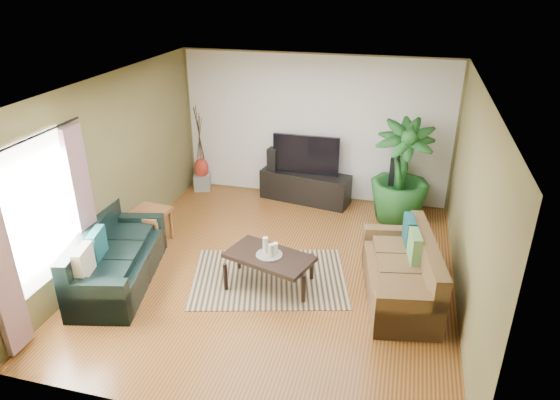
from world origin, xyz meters
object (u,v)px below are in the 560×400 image
(sofa_right, at_px, (400,269))
(side_table, at_px, (151,227))
(television, at_px, (306,155))
(speaker_right, at_px, (394,185))
(speaker_left, at_px, (273,173))
(vase, at_px, (201,168))
(tv_stand, at_px, (305,187))
(coffee_table, at_px, (269,270))
(sofa_left, at_px, (118,255))
(potted_plant, at_px, (401,172))
(pedestal, at_px, (202,182))

(sofa_right, xyz_separation_m, side_table, (-3.87, 0.45, -0.13))
(television, height_order, speaker_right, television)
(speaker_left, bearing_deg, vase, -169.70)
(sofa_right, bearing_deg, side_table, -106.71)
(tv_stand, bearing_deg, coffee_table, -78.09)
(coffee_table, relative_size, side_table, 1.99)
(sofa_left, distance_m, potted_plant, 4.72)
(television, bearing_deg, speaker_right, -2.10)
(tv_stand, xyz_separation_m, speaker_right, (1.63, -0.06, 0.24))
(tv_stand, bearing_deg, sofa_right, -45.67)
(sofa_left, height_order, television, television)
(television, xyz_separation_m, vase, (-2.09, 0.00, -0.47))
(coffee_table, distance_m, potted_plant, 3.04)
(speaker_right, relative_size, vase, 2.62)
(sofa_right, distance_m, side_table, 3.90)
(speaker_left, xyz_separation_m, vase, (-1.47, 0.00, -0.04))
(sofa_right, distance_m, television, 3.30)
(vase, bearing_deg, speaker_left, 0.00)
(coffee_table, xyz_separation_m, potted_plant, (1.62, 2.49, 0.65))
(speaker_right, bearing_deg, vase, -173.15)
(sofa_left, height_order, sofa_right, same)
(pedestal, bearing_deg, vase, 0.00)
(sofa_left, height_order, coffee_table, sofa_left)
(vase, bearing_deg, pedestal, 0.00)
(sofa_left, height_order, speaker_left, speaker_left)
(sofa_right, distance_m, pedestal, 4.77)
(speaker_right, bearing_deg, pedestal, -173.15)
(coffee_table, distance_m, side_table, 2.22)
(television, bearing_deg, speaker_left, 180.00)
(sofa_left, xyz_separation_m, sofa_right, (3.79, 0.63, 0.00))
(tv_stand, relative_size, side_table, 2.87)
(potted_plant, xyz_separation_m, side_table, (-3.75, -1.86, -0.60))
(sofa_left, xyz_separation_m, television, (1.95, 3.32, 0.50))
(speaker_left, height_order, speaker_right, speaker_right)
(pedestal, distance_m, side_table, 2.24)
(potted_plant, bearing_deg, television, 167.58)
(speaker_left, relative_size, speaker_right, 0.95)
(sofa_left, height_order, pedestal, sofa_left)
(vase, bearing_deg, sofa_right, -34.33)
(vase, bearing_deg, side_table, -88.37)
(vase, bearing_deg, television, 0.00)
(sofa_left, xyz_separation_m, coffee_table, (2.05, 0.45, -0.19))
(sofa_right, relative_size, tv_stand, 1.09)
(sofa_right, bearing_deg, speaker_left, -147.48)
(tv_stand, relative_size, television, 1.36)
(television, bearing_deg, vase, 180.00)
(speaker_right, bearing_deg, coffee_table, -110.81)
(pedestal, bearing_deg, side_table, -88.37)
(speaker_left, bearing_deg, speaker_right, 8.78)
(tv_stand, distance_m, potted_plant, 1.86)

